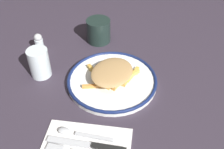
% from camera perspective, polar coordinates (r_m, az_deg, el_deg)
% --- Properties ---
extents(ground_plane, '(2.60, 2.60, 0.00)m').
position_cam_1_polar(ground_plane, '(0.86, 0.00, -1.78)').
color(ground_plane, '#332A37').
extents(plate, '(0.30, 0.30, 0.02)m').
position_cam_1_polar(plate, '(0.86, 0.00, -1.24)').
color(plate, white).
rests_on(plate, ground_plane).
extents(fries_heap, '(0.19, 0.18, 0.04)m').
position_cam_1_polar(fries_heap, '(0.84, 0.18, 0.37)').
color(fries_heap, gold).
rests_on(fries_heap, plate).
extents(napkin, '(0.14, 0.23, 0.01)m').
position_cam_1_polar(napkin, '(0.71, -5.67, -15.27)').
color(napkin, white).
rests_on(napkin, ground_plane).
extents(knife, '(0.02, 0.21, 0.01)m').
position_cam_1_polar(knife, '(0.70, -4.16, -15.22)').
color(knife, black).
rests_on(knife, napkin).
extents(spoon, '(0.03, 0.15, 0.01)m').
position_cam_1_polar(spoon, '(0.72, -7.95, -12.53)').
color(spoon, silver).
rests_on(spoon, napkin).
extents(water_glass, '(0.07, 0.07, 0.10)m').
position_cam_1_polar(water_glass, '(0.90, -15.59, 2.46)').
color(water_glass, silver).
rests_on(water_glass, ground_plane).
extents(coffee_mug, '(0.12, 0.09, 0.09)m').
position_cam_1_polar(coffee_mug, '(1.04, -2.95, 9.58)').
color(coffee_mug, '#1C2B27').
rests_on(coffee_mug, ground_plane).
extents(salt_shaker, '(0.03, 0.03, 0.07)m').
position_cam_1_polar(salt_shaker, '(1.02, -15.65, 6.74)').
color(salt_shaker, silver).
rests_on(salt_shaker, ground_plane).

